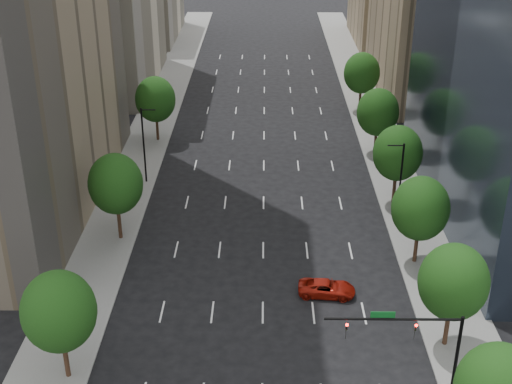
{
  "coord_description": "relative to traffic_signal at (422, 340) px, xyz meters",
  "views": [
    {
      "loc": [
        0.05,
        -6.8,
        33.95
      ],
      "look_at": [
        -0.64,
        46.27,
        8.0
      ],
      "focal_mm": 48.51,
      "sensor_mm": 36.0,
      "label": 1
    }
  ],
  "objects": [
    {
      "name": "car_red_far",
      "position": [
        -5.07,
        12.63,
        -4.5
      ],
      "size": [
        5.06,
        2.69,
        1.35
      ],
      "primitive_type": "imported",
      "rotation": [
        0.0,
        0.0,
        1.48
      ],
      "color": "#96160A",
      "rests_on": "ground"
    },
    {
      "name": "tree_left_0",
      "position": [
        -24.53,
        2.0,
        0.58
      ],
      "size": [
        5.2,
        5.2,
        8.75
      ],
      "color": "#382316",
      "rests_on": "ground"
    },
    {
      "name": "tree_right_4",
      "position": [
        3.47,
        44.0,
        0.29
      ],
      "size": [
        5.2,
        5.2,
        8.46
      ],
      "color": "#382316",
      "rests_on": "ground"
    },
    {
      "name": "tree_right_3",
      "position": [
        3.47,
        30.0,
        0.72
      ],
      "size": [
        5.2,
        5.2,
        8.89
      ],
      "color": "#382316",
      "rests_on": "ground"
    },
    {
      "name": "traffic_signal",
      "position": [
        0.0,
        0.0,
        0.0
      ],
      "size": [
        9.12,
        0.4,
        7.38
      ],
      "color": "black",
      "rests_on": "ground"
    },
    {
      "name": "streetlight_ln",
      "position": [
        -23.96,
        35.0,
        -0.33
      ],
      "size": [
        1.7,
        0.2,
        9.0
      ],
      "color": "black",
      "rests_on": "ground"
    },
    {
      "name": "sidewalk_left",
      "position": [
        -26.03,
        30.0,
        -5.1
      ],
      "size": [
        6.0,
        200.0,
        0.15
      ],
      "primitive_type": "cube",
      "color": "slate",
      "rests_on": "ground"
    },
    {
      "name": "streetlight_rn",
      "position": [
        2.91,
        25.0,
        -0.33
      ],
      "size": [
        1.7,
        0.2,
        9.0
      ],
      "color": "black",
      "rests_on": "ground"
    },
    {
      "name": "tree_left_2",
      "position": [
        -24.53,
        48.0,
        0.5
      ],
      "size": [
        5.2,
        5.2,
        8.68
      ],
      "color": "#382316",
      "rests_on": "ground"
    },
    {
      "name": "tree_right_5",
      "position": [
        3.47,
        60.0,
        0.58
      ],
      "size": [
        5.2,
        5.2,
        8.75
      ],
      "color": "#382316",
      "rests_on": "ground"
    },
    {
      "name": "sidewalk_right",
      "position": [
        4.97,
        30.0,
        -5.1
      ],
      "size": [
        6.0,
        200.0,
        0.15
      ],
      "primitive_type": "cube",
      "color": "slate",
      "rests_on": "ground"
    },
    {
      "name": "filler_right",
      "position": [
        14.47,
        103.0,
        2.83
      ],
      "size": [
        14.0,
        26.0,
        16.0
      ],
      "primitive_type": "cube",
      "color": "#8C7759",
      "rests_on": "ground"
    },
    {
      "name": "tree_right_1",
      "position": [
        3.47,
        6.0,
        0.58
      ],
      "size": [
        5.2,
        5.2,
        8.75
      ],
      "color": "#382316",
      "rests_on": "ground"
    },
    {
      "name": "tree_right_2",
      "position": [
        3.47,
        18.0,
        0.43
      ],
      "size": [
        5.2,
        5.2,
        8.61
      ],
      "color": "#382316",
      "rests_on": "ground"
    },
    {
      "name": "tree_left_1",
      "position": [
        -24.53,
        22.0,
        0.79
      ],
      "size": [
        5.2,
        5.2,
        8.97
      ],
      "color": "#382316",
      "rests_on": "ground"
    }
  ]
}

